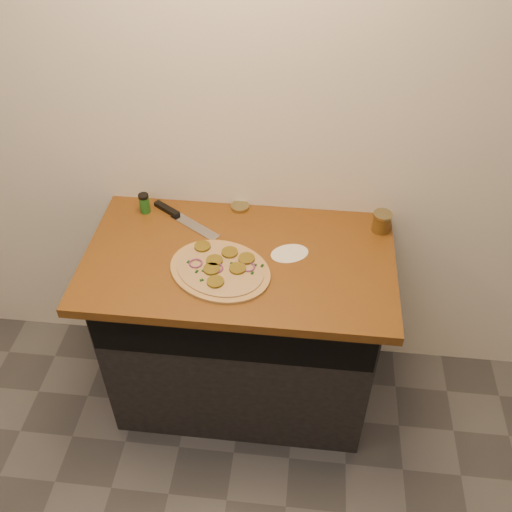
# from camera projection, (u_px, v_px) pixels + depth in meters

# --- Properties ---
(cabinet) EXTENTS (1.10, 0.60, 0.86)m
(cabinet) POSITION_uv_depth(u_px,v_px,m) (242.00, 330.00, 2.54)
(cabinet) COLOR black
(cabinet) RESTS_ON ground
(countertop) EXTENTS (1.20, 0.70, 0.04)m
(countertop) POSITION_uv_depth(u_px,v_px,m) (239.00, 260.00, 2.21)
(countertop) COLOR brown
(countertop) RESTS_ON cabinet
(pizza) EXTENTS (0.52, 0.52, 0.03)m
(pizza) POSITION_uv_depth(u_px,v_px,m) (220.00, 269.00, 2.13)
(pizza) COLOR tan
(pizza) RESTS_ON countertop
(chefs_knife) EXTENTS (0.31, 0.23, 0.02)m
(chefs_knife) POSITION_uv_depth(u_px,v_px,m) (180.00, 217.00, 2.37)
(chefs_knife) COLOR #B7BAC1
(chefs_knife) RESTS_ON countertop
(mason_jar_lid) EXTENTS (0.10, 0.10, 0.02)m
(mason_jar_lid) POSITION_uv_depth(u_px,v_px,m) (240.00, 207.00, 2.42)
(mason_jar_lid) COLOR #9E905B
(mason_jar_lid) RESTS_ON countertop
(salsa_jar) EXTENTS (0.08, 0.08, 0.08)m
(salsa_jar) POSITION_uv_depth(u_px,v_px,m) (382.00, 222.00, 2.29)
(salsa_jar) COLOR maroon
(salsa_jar) RESTS_ON countertop
(spice_shaker) EXTENTS (0.04, 0.04, 0.09)m
(spice_shaker) POSITION_uv_depth(u_px,v_px,m) (144.00, 203.00, 2.38)
(spice_shaker) COLOR #1E5C1D
(spice_shaker) RESTS_ON countertop
(flour_spill) EXTENTS (0.20, 0.20, 0.00)m
(flour_spill) POSITION_uv_depth(u_px,v_px,m) (290.00, 253.00, 2.21)
(flour_spill) COLOR silver
(flour_spill) RESTS_ON countertop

